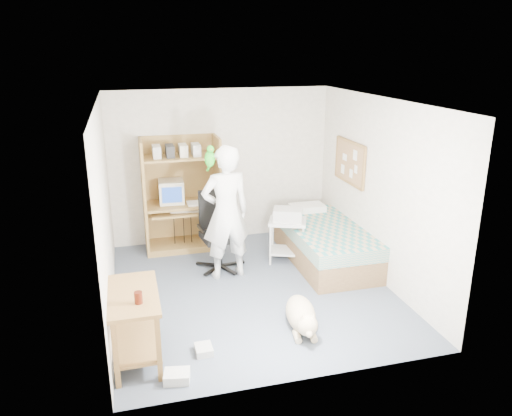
# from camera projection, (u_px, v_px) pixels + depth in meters

# --- Properties ---
(floor) EXTENTS (4.00, 4.00, 0.00)m
(floor) POSITION_uv_depth(u_px,v_px,m) (252.00, 289.00, 6.74)
(floor) COLOR #464E60
(floor) RESTS_ON ground
(wall_back) EXTENTS (3.60, 0.02, 2.50)m
(wall_back) POSITION_uv_depth(u_px,v_px,m) (221.00, 166.00, 8.20)
(wall_back) COLOR beige
(wall_back) RESTS_ON floor
(wall_right) EXTENTS (0.02, 4.00, 2.50)m
(wall_right) POSITION_uv_depth(u_px,v_px,m) (379.00, 191.00, 6.80)
(wall_right) COLOR beige
(wall_right) RESTS_ON floor
(wall_left) EXTENTS (0.02, 4.00, 2.50)m
(wall_left) POSITION_uv_depth(u_px,v_px,m) (105.00, 212.00, 5.92)
(wall_left) COLOR beige
(wall_left) RESTS_ON floor
(ceiling) EXTENTS (3.60, 4.00, 0.02)m
(ceiling) POSITION_uv_depth(u_px,v_px,m) (251.00, 101.00, 5.97)
(ceiling) COLOR white
(ceiling) RESTS_ON wall_back
(computer_hutch) EXTENTS (1.20, 0.63, 1.80)m
(computer_hutch) POSITION_uv_depth(u_px,v_px,m) (182.00, 199.00, 7.91)
(computer_hutch) COLOR olive
(computer_hutch) RESTS_ON floor
(bed) EXTENTS (1.02, 2.02, 0.66)m
(bed) POSITION_uv_depth(u_px,v_px,m) (325.00, 243.00, 7.54)
(bed) COLOR brown
(bed) RESTS_ON floor
(side_desk) EXTENTS (0.50, 1.00, 0.75)m
(side_desk) POSITION_uv_depth(u_px,v_px,m) (135.00, 316.00, 5.11)
(side_desk) COLOR brown
(side_desk) RESTS_ON floor
(corkboard) EXTENTS (0.04, 0.94, 0.66)m
(corkboard) POSITION_uv_depth(u_px,v_px,m) (350.00, 162.00, 7.56)
(corkboard) COLOR olive
(corkboard) RESTS_ON wall_right
(office_chair) EXTENTS (0.64, 0.64, 1.14)m
(office_chair) POSITION_uv_depth(u_px,v_px,m) (218.00, 241.00, 7.29)
(office_chair) COLOR black
(office_chair) RESTS_ON floor
(person) EXTENTS (0.74, 0.54, 1.89)m
(person) POSITION_uv_depth(u_px,v_px,m) (226.00, 213.00, 6.86)
(person) COLOR white
(person) RESTS_ON floor
(parrot) EXTENTS (0.14, 0.24, 0.38)m
(parrot) POSITION_uv_depth(u_px,v_px,m) (210.00, 157.00, 6.58)
(parrot) COLOR #1A8E14
(parrot) RESTS_ON person
(dog) EXTENTS (0.44, 1.04, 0.39)m
(dog) POSITION_uv_depth(u_px,v_px,m) (302.00, 315.00, 5.75)
(dog) COLOR #D0B18B
(dog) RESTS_ON floor
(printer_cart) EXTENTS (0.67, 0.61, 0.65)m
(printer_cart) POSITION_uv_depth(u_px,v_px,m) (287.00, 234.00, 7.50)
(printer_cart) COLOR silver
(printer_cart) RESTS_ON floor
(printer) EXTENTS (0.51, 0.45, 0.18)m
(printer) POSITION_uv_depth(u_px,v_px,m) (288.00, 214.00, 7.41)
(printer) COLOR #B2B2AD
(printer) RESTS_ON printer_cart
(crt_monitor) EXTENTS (0.39, 0.42, 0.36)m
(crt_monitor) POSITION_uv_depth(u_px,v_px,m) (171.00, 191.00, 7.84)
(crt_monitor) COLOR beige
(crt_monitor) RESTS_ON computer_hutch
(keyboard) EXTENTS (0.47, 0.22, 0.03)m
(keyboard) POSITION_uv_depth(u_px,v_px,m) (185.00, 211.00, 7.82)
(keyboard) COLOR beige
(keyboard) RESTS_ON computer_hutch
(pencil_cup) EXTENTS (0.08, 0.08, 0.12)m
(pencil_cup) POSITION_uv_depth(u_px,v_px,m) (207.00, 198.00, 7.93)
(pencil_cup) COLOR gold
(pencil_cup) RESTS_ON computer_hutch
(drink_glass) EXTENTS (0.08, 0.08, 0.12)m
(drink_glass) POSITION_uv_depth(u_px,v_px,m) (138.00, 298.00, 4.82)
(drink_glass) COLOR #43150A
(drink_glass) RESTS_ON side_desk
(floor_box_a) EXTENTS (0.28, 0.24, 0.10)m
(floor_box_a) POSITION_uv_depth(u_px,v_px,m) (177.00, 377.00, 4.87)
(floor_box_a) COLOR silver
(floor_box_a) RESTS_ON floor
(floor_box_b) EXTENTS (0.18, 0.22, 0.08)m
(floor_box_b) POSITION_uv_depth(u_px,v_px,m) (204.00, 350.00, 5.32)
(floor_box_b) COLOR beige
(floor_box_b) RESTS_ON floor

